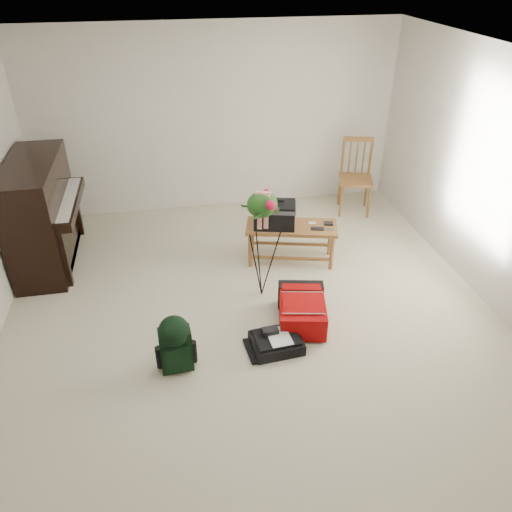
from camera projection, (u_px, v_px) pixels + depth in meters
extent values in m
cube|color=#BBB497|center=(253.00, 320.00, 5.11)|extent=(5.00, 5.50, 0.01)
cube|color=white|center=(252.00, 63.00, 3.79)|extent=(5.00, 5.50, 0.01)
cube|color=beige|center=(216.00, 120.00, 6.74)|extent=(5.00, 0.04, 2.50)
cube|color=beige|center=(505.00, 189.00, 4.85)|extent=(0.04, 5.50, 2.50)
cube|color=black|center=(41.00, 214.00, 5.76)|extent=(0.55, 1.50, 1.25)
cube|color=black|center=(66.00, 203.00, 5.75)|extent=(0.28, 1.30, 0.10)
cube|color=white|center=(65.00, 199.00, 5.73)|extent=(0.22, 1.20, 0.02)
cube|color=black|center=(56.00, 255.00, 6.07)|extent=(0.45, 1.30, 0.10)
cube|color=olive|center=(291.00, 227.00, 5.84)|extent=(1.13, 0.67, 0.04)
cylinder|color=olive|center=(254.00, 256.00, 5.75)|extent=(0.05, 0.05, 0.43)
cylinder|color=olive|center=(249.00, 241.00, 6.03)|extent=(0.05, 0.05, 0.43)
cylinder|color=olive|center=(333.00, 248.00, 5.90)|extent=(0.05, 0.05, 0.43)
cylinder|color=olive|center=(325.00, 234.00, 6.18)|extent=(0.05, 0.05, 0.43)
cube|color=olive|center=(356.00, 180.00, 6.95)|extent=(0.55, 0.55, 0.04)
cylinder|color=olive|center=(346.00, 203.00, 6.90)|extent=(0.04, 0.04, 0.46)
cylinder|color=olive|center=(337.00, 192.00, 7.22)|extent=(0.04, 0.04, 0.46)
cylinder|color=olive|center=(372.00, 201.00, 6.96)|extent=(0.04, 0.04, 0.46)
cylinder|color=olive|center=(362.00, 190.00, 7.28)|extent=(0.04, 0.04, 0.46)
cube|color=olive|center=(355.00, 139.00, 6.84)|extent=(0.40, 0.15, 0.06)
cylinder|color=olive|center=(340.00, 158.00, 6.94)|extent=(0.04, 0.04, 0.55)
cylinder|color=olive|center=(366.00, 156.00, 7.00)|extent=(0.04, 0.04, 0.55)
cube|color=#A30708|center=(302.00, 310.00, 5.00)|extent=(0.58, 0.74, 0.26)
cube|color=black|center=(295.00, 295.00, 5.22)|extent=(0.49, 0.25, 0.28)
cube|color=#A30708|center=(304.00, 302.00, 4.89)|extent=(0.47, 0.46, 0.02)
cube|color=silver|center=(309.00, 314.00, 4.73)|extent=(0.41, 0.10, 0.01)
cube|color=black|center=(276.00, 343.00, 4.73)|extent=(0.49, 0.41, 0.11)
cube|color=black|center=(277.00, 337.00, 4.69)|extent=(0.43, 0.35, 0.03)
cube|color=white|center=(279.00, 337.00, 4.66)|extent=(0.23, 0.29, 0.01)
cube|color=black|center=(271.00, 330.00, 4.70)|extent=(0.16, 0.10, 0.05)
cube|color=black|center=(176.00, 349.00, 4.42)|extent=(0.29, 0.19, 0.42)
cube|color=black|center=(177.00, 359.00, 4.35)|extent=(0.23, 0.06, 0.25)
sphere|color=black|center=(174.00, 331.00, 4.31)|extent=(0.27, 0.27, 0.27)
cube|color=black|center=(168.00, 344.00, 4.50)|extent=(0.04, 0.03, 0.38)
cube|color=black|center=(183.00, 342.00, 4.52)|extent=(0.04, 0.03, 0.38)
cylinder|color=black|center=(262.00, 213.00, 4.97)|extent=(0.01, 0.01, 0.33)
ellipsoid|color=#21541A|center=(262.00, 204.00, 4.91)|extent=(0.31, 0.22, 0.29)
cube|color=red|center=(263.00, 196.00, 4.84)|extent=(0.16, 0.09, 0.09)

